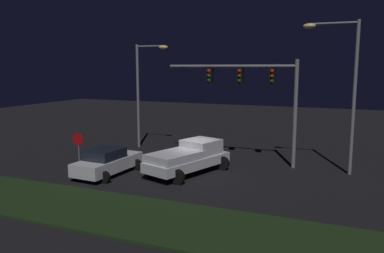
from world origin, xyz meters
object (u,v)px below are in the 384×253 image
pickup_truck (190,156)px  street_lamp_right (344,79)px  car_sedan (107,162)px  traffic_signal_gantry (255,86)px  stop_sign (78,144)px  street_lamp_left (144,83)px

pickup_truck → street_lamp_right: size_ratio=0.67×
car_sedan → traffic_signal_gantry: (7.04, 5.61, 4.16)m
street_lamp_right → car_sedan: bearing=-156.1°
traffic_signal_gantry → street_lamp_right: 5.06m
pickup_truck → traffic_signal_gantry: bearing=-21.2°
pickup_truck → stop_sign: size_ratio=2.58×
street_lamp_left → stop_sign: 8.06m
car_sedan → stop_sign: bearing=88.8°
traffic_signal_gantry → stop_sign: (-9.16, -5.45, -3.34)m
car_sedan → stop_sign: size_ratio=2.01×
traffic_signal_gantry → stop_sign: traffic_signal_gantry is taller
street_lamp_right → pickup_truck: bearing=-157.9°
street_lamp_left → street_lamp_right: (13.90, -2.15, 0.52)m
traffic_signal_gantry → street_lamp_right: size_ratio=0.97×
street_lamp_left → stop_sign: bearing=-92.3°
pickup_truck → street_lamp_right: 9.60m
pickup_truck → traffic_signal_gantry: size_ratio=0.69×
car_sedan → street_lamp_right: bearing=-62.9°
traffic_signal_gantry → street_lamp_right: (5.03, -0.26, 0.50)m
stop_sign → car_sedan: bearing=-4.3°
traffic_signal_gantry → street_lamp_right: street_lamp_right is taller
car_sedan → pickup_truck: bearing=-59.6°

